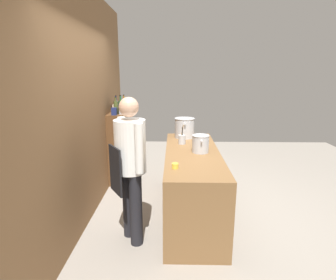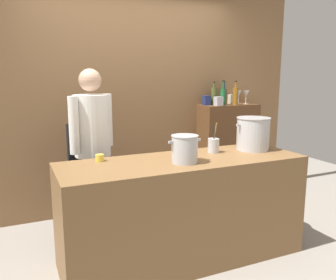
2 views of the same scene
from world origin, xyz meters
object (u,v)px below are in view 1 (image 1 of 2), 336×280
wine_bottle_green (121,107)px  spice_tin_silver (122,111)px  stockpot_small (201,144)px  wine_bottle_cobalt (116,107)px  wine_bottle_amber (124,105)px  spice_tin_navy (114,111)px  chef (130,161)px  stockpot_large (184,128)px  butter_jar (175,166)px  wine_glass_short (116,104)px  spice_tin_cream (115,108)px  wine_bottle_olive (116,107)px  utensil_crock (182,139)px  wine_glass_tall (123,103)px

wine_bottle_green → spice_tin_silver: wine_bottle_green is taller
stockpot_small → wine_bottle_cobalt: wine_bottle_cobalt is taller
wine_bottle_amber → spice_tin_navy: bearing=165.2°
chef → stockpot_large: bearing=122.4°
butter_jar → wine_bottle_cobalt: (1.86, 1.00, 0.41)m
chef → wine_glass_short: bearing=162.4°
stockpot_small → wine_bottle_amber: (1.33, 1.22, 0.33)m
chef → spice_tin_cream: 2.08m
wine_bottle_amber → spice_tin_cream: (0.06, 0.17, -0.05)m
wine_bottle_cobalt → butter_jar: bearing=-151.6°
spice_tin_silver → wine_bottle_green: bearing=24.5°
chef → wine_glass_short: size_ratio=9.54×
wine_bottle_olive → spice_tin_navy: (-0.10, 0.01, -0.05)m
spice_tin_navy → spice_tin_silver: bearing=-48.4°
wine_glass_short → spice_tin_silver: size_ratio=1.60×
wine_bottle_olive → wine_bottle_green: size_ratio=0.95×
utensil_crock → spice_tin_cream: bearing=49.7°
wine_bottle_olive → wine_glass_tall: (0.46, -0.04, 0.02)m
butter_jar → spice_tin_cream: 2.30m
spice_tin_navy → spice_tin_cream: size_ratio=0.98×
wine_bottle_amber → wine_glass_tall: (0.20, 0.05, 0.02)m
butter_jar → spice_tin_navy: spice_tin_navy is taller
butter_jar → wine_glass_short: (2.12, 1.05, 0.42)m
wine_bottle_green → wine_glass_short: (0.33, 0.14, 0.01)m
wine_glass_tall → butter_jar: bearing=-156.4°
stockpot_small → wine_bottle_green: size_ratio=0.94×
chef → wine_bottle_cobalt: size_ratio=5.65×
chef → stockpot_large: (1.39, -0.64, 0.09)m
stockpot_large → stockpot_small: size_ratio=1.32×
chef → wine_bottle_green: size_ratio=5.45×
chef → butter_jar: size_ratio=23.00×
butter_jar → wine_bottle_green: wine_bottle_green is taller
butter_jar → wine_bottle_olive: 1.99m
spice_tin_navy → utensil_crock: bearing=-117.2°
spice_tin_navy → spice_tin_silver: spice_tin_navy is taller
spice_tin_cream → stockpot_small: bearing=-135.2°
wine_glass_tall → wine_bottle_cobalt: bearing=167.6°
wine_bottle_amber → spice_tin_navy: wine_bottle_amber is taller
spice_tin_cream → utensil_crock: bearing=-130.3°
stockpot_large → wine_glass_short: size_ratio=2.17×
chef → wine_bottle_amber: size_ratio=5.55×
wine_bottle_olive → spice_tin_navy: 0.11m
stockpot_large → utensil_crock: bearing=172.9°
stockpot_small → utensil_crock: size_ratio=1.04×
stockpot_small → utensil_crock: (0.41, 0.23, -0.04)m
wine_glass_tall → spice_tin_silver: bearing=-171.3°
chef → utensil_crock: size_ratio=6.02×
butter_jar → spice_tin_navy: 1.90m
utensil_crock → wine_glass_tall: wine_glass_tall is taller
stockpot_large → wine_glass_short: wine_glass_short is taller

